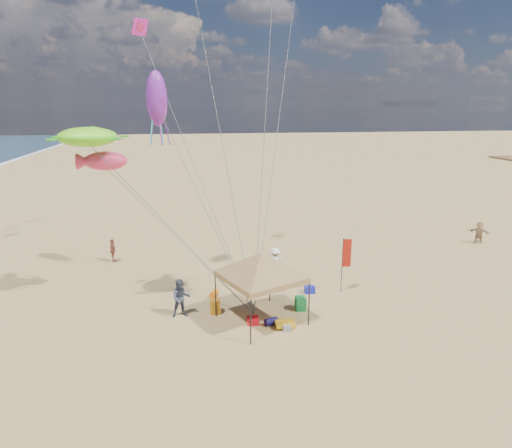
{
  "coord_description": "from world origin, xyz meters",
  "views": [
    {
      "loc": [
        -3.52,
        -19.43,
        10.14
      ],
      "look_at": [
        0.0,
        3.0,
        4.0
      ],
      "focal_mm": 31.3,
      "sensor_mm": 36.0,
      "label": 1
    }
  ],
  "objects_px": {
    "feather_flag": "(346,256)",
    "person_near_a": "(270,267)",
    "chair_green": "(300,303)",
    "chair_yellow": "(215,307)",
    "cooler_blue": "(310,290)",
    "beach_cart": "(285,324)",
    "person_near_b": "(181,298)",
    "person_far_a": "(113,250)",
    "person_near_c": "(275,262)",
    "canopy_tent": "(261,255)",
    "cooler_red": "(253,321)",
    "person_far_c": "(479,232)"
  },
  "relations": [
    {
      "from": "feather_flag",
      "to": "canopy_tent",
      "type": "bearing_deg",
      "value": -152.9
    },
    {
      "from": "feather_flag",
      "to": "chair_green",
      "type": "xyz_separation_m",
      "value": [
        -2.94,
        -1.77,
        -1.75
      ]
    },
    {
      "from": "feather_flag",
      "to": "cooler_blue",
      "type": "bearing_deg",
      "value": 174.43
    },
    {
      "from": "person_near_a",
      "to": "cooler_blue",
      "type": "bearing_deg",
      "value": 110.44
    },
    {
      "from": "canopy_tent",
      "to": "person_near_b",
      "type": "bearing_deg",
      "value": 164.35
    },
    {
      "from": "feather_flag",
      "to": "person_near_c",
      "type": "xyz_separation_m",
      "value": [
        -3.3,
        2.98,
        -1.21
      ]
    },
    {
      "from": "person_near_a",
      "to": "person_near_c",
      "type": "relative_size",
      "value": 0.87
    },
    {
      "from": "feather_flag",
      "to": "beach_cart",
      "type": "distance_m",
      "value": 5.73
    },
    {
      "from": "cooler_red",
      "to": "person_far_a",
      "type": "relative_size",
      "value": 0.34
    },
    {
      "from": "cooler_blue",
      "to": "chair_green",
      "type": "relative_size",
      "value": 0.77
    },
    {
      "from": "chair_yellow",
      "to": "person_near_b",
      "type": "distance_m",
      "value": 1.77
    },
    {
      "from": "chair_green",
      "to": "chair_yellow",
      "type": "xyz_separation_m",
      "value": [
        -4.3,
        0.31,
        0.0
      ]
    },
    {
      "from": "canopy_tent",
      "to": "person_near_c",
      "type": "distance_m",
      "value": 6.36
    },
    {
      "from": "chair_yellow",
      "to": "person_far_c",
      "type": "relative_size",
      "value": 0.42
    },
    {
      "from": "chair_yellow",
      "to": "person_near_c",
      "type": "distance_m",
      "value": 5.96
    },
    {
      "from": "beach_cart",
      "to": "person_near_a",
      "type": "relative_size",
      "value": 0.58
    },
    {
      "from": "feather_flag",
      "to": "chair_yellow",
      "type": "relative_size",
      "value": 4.49
    },
    {
      "from": "feather_flag",
      "to": "person_near_b",
      "type": "relative_size",
      "value": 1.63
    },
    {
      "from": "feather_flag",
      "to": "beach_cart",
      "type": "relative_size",
      "value": 3.49
    },
    {
      "from": "person_far_c",
      "to": "feather_flag",
      "type": "bearing_deg",
      "value": -110.75
    },
    {
      "from": "chair_green",
      "to": "person_far_a",
      "type": "xyz_separation_m",
      "value": [
        -10.45,
        8.88,
        0.44
      ]
    },
    {
      "from": "beach_cart",
      "to": "person_near_a",
      "type": "height_order",
      "value": "person_near_a"
    },
    {
      "from": "cooler_red",
      "to": "person_far_a",
      "type": "height_order",
      "value": "person_far_a"
    },
    {
      "from": "person_far_a",
      "to": "person_far_c",
      "type": "bearing_deg",
      "value": -103.36
    },
    {
      "from": "canopy_tent",
      "to": "person_near_b",
      "type": "distance_m",
      "value": 4.61
    },
    {
      "from": "chair_yellow",
      "to": "person_near_a",
      "type": "xyz_separation_m",
      "value": [
        3.54,
        3.94,
        0.42
      ]
    },
    {
      "from": "cooler_blue",
      "to": "person_far_c",
      "type": "relative_size",
      "value": 0.32
    },
    {
      "from": "cooler_red",
      "to": "beach_cart",
      "type": "relative_size",
      "value": 0.6
    },
    {
      "from": "feather_flag",
      "to": "person_far_a",
      "type": "bearing_deg",
      "value": 152.04
    },
    {
      "from": "person_far_a",
      "to": "person_near_c",
      "type": "bearing_deg",
      "value": -125.55
    },
    {
      "from": "canopy_tent",
      "to": "person_far_c",
      "type": "relative_size",
      "value": 3.55
    },
    {
      "from": "canopy_tent",
      "to": "chair_green",
      "type": "relative_size",
      "value": 8.51
    },
    {
      "from": "beach_cart",
      "to": "chair_yellow",
      "type": "bearing_deg",
      "value": 146.82
    },
    {
      "from": "person_near_a",
      "to": "beach_cart",
      "type": "bearing_deg",
      "value": 68.53
    },
    {
      "from": "person_far_a",
      "to": "person_near_a",
      "type": "bearing_deg",
      "value": -128.79
    },
    {
      "from": "chair_yellow",
      "to": "cooler_red",
      "type": "bearing_deg",
      "value": -40.96
    },
    {
      "from": "cooler_blue",
      "to": "person_far_c",
      "type": "distance_m",
      "value": 16.49
    },
    {
      "from": "canopy_tent",
      "to": "person_near_b",
      "type": "height_order",
      "value": "canopy_tent"
    },
    {
      "from": "person_near_b",
      "to": "person_far_a",
      "type": "relative_size",
      "value": 1.22
    },
    {
      "from": "feather_flag",
      "to": "person_near_a",
      "type": "distance_m",
      "value": 4.64
    },
    {
      "from": "cooler_red",
      "to": "person_near_b",
      "type": "relative_size",
      "value": 0.28
    },
    {
      "from": "cooler_red",
      "to": "cooler_blue",
      "type": "bearing_deg",
      "value": 40.42
    },
    {
      "from": "chair_green",
      "to": "person_near_a",
      "type": "relative_size",
      "value": 0.45
    },
    {
      "from": "chair_green",
      "to": "cooler_blue",
      "type": "bearing_deg",
      "value": 62.25
    },
    {
      "from": "cooler_blue",
      "to": "person_near_b",
      "type": "xyz_separation_m",
      "value": [
        -6.99,
        -1.73,
        0.77
      ]
    },
    {
      "from": "person_near_a",
      "to": "person_far_a",
      "type": "distance_m",
      "value": 10.74
    },
    {
      "from": "chair_green",
      "to": "person_near_b",
      "type": "bearing_deg",
      "value": 177.85
    },
    {
      "from": "cooler_blue",
      "to": "beach_cart",
      "type": "bearing_deg",
      "value": -120.89
    },
    {
      "from": "beach_cart",
      "to": "person_far_c",
      "type": "xyz_separation_m",
      "value": [
        17.17,
        10.57,
        0.64
      ]
    },
    {
      "from": "cooler_blue",
      "to": "person_near_b",
      "type": "bearing_deg",
      "value": -166.08
    }
  ]
}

